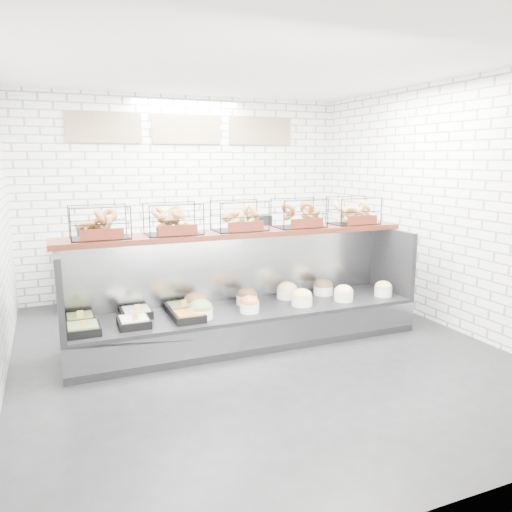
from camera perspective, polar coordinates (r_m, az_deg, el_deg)
name	(u,v)px	position (r m, az deg, el deg)	size (l,w,h in m)	color
ground	(257,350)	(5.58, 0.12, -10.69)	(5.50, 5.50, 0.00)	black
room_shell	(237,160)	(5.75, -2.24, 10.94)	(5.02, 5.51, 3.01)	white
display_case	(244,313)	(5.77, -1.34, -6.49)	(4.00, 0.90, 1.20)	black
bagel_shelf	(240,220)	(5.71, -1.89, 4.16)	(4.10, 0.50, 0.40)	#3E150D
prep_counter	(195,266)	(7.65, -7.00, -1.10)	(4.00, 0.60, 1.20)	#93969B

